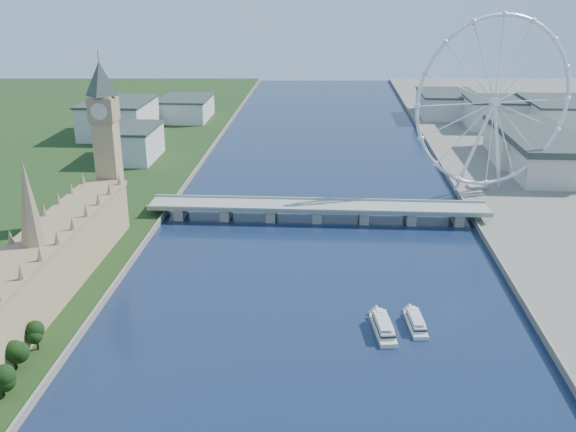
{
  "coord_description": "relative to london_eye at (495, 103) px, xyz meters",
  "views": [
    {
      "loc": [
        5.1,
        -93.9,
        146.84
      ],
      "look_at": [
        -13.72,
        210.0,
        34.79
      ],
      "focal_mm": 40.0,
      "sensor_mm": 36.0,
      "label": 1
    }
  ],
  "objects": [
    {
      "name": "parliament_range",
      "position": [
        -247.98,
        -185.08,
        -49.04
      ],
      "size": [
        24.0,
        200.0,
        70.0
      ],
      "color": "tan",
      "rests_on": "ground"
    },
    {
      "name": "big_ben",
      "position": [
        -247.98,
        -77.08,
        -0.95
      ],
      "size": [
        20.02,
        20.02,
        110.0
      ],
      "color": "tan",
      "rests_on": "ground"
    },
    {
      "name": "westminster_bridge",
      "position": [
        -119.98,
        -55.08,
        -60.89
      ],
      "size": [
        220.0,
        22.0,
        9.5
      ],
      "color": "gray",
      "rests_on": "ground"
    },
    {
      "name": "london_eye",
      "position": [
        0.0,
        0.0,
        0.0
      ],
      "size": [
        113.6,
        39.12,
        124.3
      ],
      "color": "silver",
      "rests_on": "ground"
    },
    {
      "name": "county_hall",
      "position": [
        55.02,
        74.92,
        -67.52
      ],
      "size": [
        54.0,
        144.0,
        35.0
      ],
      "primitive_type": null,
      "color": "beige",
      "rests_on": "ground"
    },
    {
      "name": "city_skyline",
      "position": [
        -80.75,
        205.0,
        -50.56
      ],
      "size": [
        505.0,
        280.0,
        32.0
      ],
      "color": "beige",
      "rests_on": "ground"
    },
    {
      "name": "tour_boat_near",
      "position": [
        -88.19,
        -197.44,
        -67.52
      ],
      "size": [
        11.48,
        31.12,
        6.72
      ],
      "primitive_type": null,
      "rotation": [
        0.0,
        0.0,
        0.12
      ],
      "color": "beige",
      "rests_on": "ground"
    },
    {
      "name": "tour_boat_far",
      "position": [
        -73.08,
        -191.74,
        -67.52
      ],
      "size": [
        9.21,
        27.39,
        5.91
      ],
      "primitive_type": null,
      "rotation": [
        0.0,
        0.0,
        0.09
      ],
      "color": "silver",
      "rests_on": "ground"
    }
  ]
}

